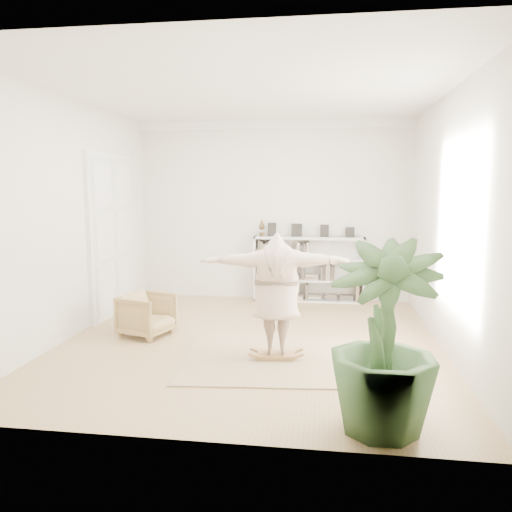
{
  "coord_description": "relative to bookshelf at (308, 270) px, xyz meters",
  "views": [
    {
      "loc": [
        1.09,
        -7.12,
        2.27
      ],
      "look_at": [
        0.02,
        0.4,
        1.23
      ],
      "focal_mm": 35.0,
      "sensor_mm": 36.0,
      "label": 1
    }
  ],
  "objects": [
    {
      "name": "floor",
      "position": [
        -0.74,
        -2.82,
        -0.64
      ],
      "size": [
        6.0,
        6.0,
        0.0
      ],
      "primitive_type": "plane",
      "color": "#A57F55",
      "rests_on": "ground"
    },
    {
      "name": "room_shell",
      "position": [
        -0.74,
        0.12,
        2.87
      ],
      "size": [
        6.0,
        6.0,
        6.0
      ],
      "color": "silver",
      "rests_on": "floor"
    },
    {
      "name": "doors",
      "position": [
        -3.45,
        -1.52,
        0.76
      ],
      "size": [
        0.09,
        1.78,
        2.92
      ],
      "color": "white",
      "rests_on": "floor"
    },
    {
      "name": "bookshelf",
      "position": [
        0.0,
        0.0,
        0.0
      ],
      "size": [
        2.2,
        0.35,
        1.64
      ],
      "color": "silver",
      "rests_on": "floor"
    },
    {
      "name": "armchair",
      "position": [
        -2.38,
        -2.73,
        -0.31
      ],
      "size": [
        0.89,
        0.88,
        0.65
      ],
      "primitive_type": "imported",
      "rotation": [
        0.0,
        0.0,
        1.25
      ],
      "color": "tan",
      "rests_on": "floor"
    },
    {
      "name": "rug",
      "position": [
        -0.29,
        -3.56,
        -0.63
      ],
      "size": [
        2.68,
        2.22,
        0.02
      ],
      "primitive_type": "cube",
      "rotation": [
        0.0,
        0.0,
        0.09
      ],
      "color": "tan",
      "rests_on": "floor"
    },
    {
      "name": "rocker_board",
      "position": [
        -0.29,
        -3.56,
        -0.57
      ],
      "size": [
        0.52,
        0.34,
        0.11
      ],
      "rotation": [
        0.0,
        0.0,
        0.09
      ],
      "color": "brown",
      "rests_on": "rug"
    },
    {
      "name": "person",
      "position": [
        -0.29,
        -3.56,
        0.29
      ],
      "size": [
        2.02,
        0.72,
        1.61
      ],
      "primitive_type": "imported",
      "rotation": [
        0.0,
        0.0,
        3.24
      ],
      "color": "beige",
      "rests_on": "rocker_board"
    },
    {
      "name": "houseplant",
      "position": [
        0.88,
        -5.37,
        0.27
      ],
      "size": [
        1.23,
        1.23,
        1.8
      ],
      "primitive_type": "imported",
      "rotation": [
        0.0,
        0.0,
        -0.26
      ],
      "color": "#325128",
      "rests_on": "floor"
    }
  ]
}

